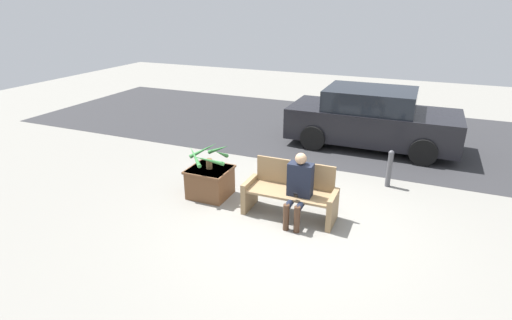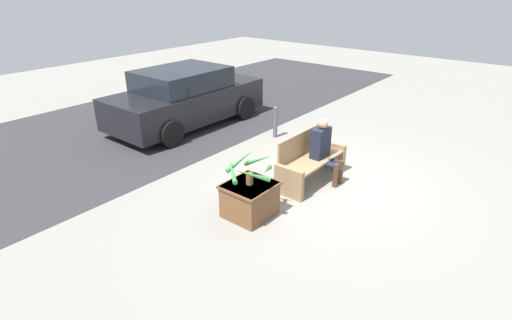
{
  "view_description": "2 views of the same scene",
  "coord_description": "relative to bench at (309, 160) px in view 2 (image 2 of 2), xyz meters",
  "views": [
    {
      "loc": [
        1.73,
        -5.72,
        3.55
      ],
      "look_at": [
        -0.93,
        0.54,
        0.84
      ],
      "focal_mm": 28.0,
      "sensor_mm": 36.0,
      "label": 1
    },
    {
      "loc": [
        -6.17,
        -3.25,
        3.58
      ],
      "look_at": [
        -1.29,
        0.7,
        0.72
      ],
      "focal_mm": 28.0,
      "sensor_mm": 36.0,
      "label": 2
    }
  ],
  "objects": [
    {
      "name": "bench",
      "position": [
        0.0,
        0.0,
        0.0
      ],
      "size": [
        1.62,
        0.59,
        0.95
      ],
      "color": "#8C704C",
      "rests_on": "ground_plane"
    },
    {
      "name": "planter_box",
      "position": [
        -1.67,
        0.09,
        -0.12
      ],
      "size": [
        0.79,
        0.74,
        0.58
      ],
      "color": "brown",
      "rests_on": "ground_plane"
    },
    {
      "name": "person_seated",
      "position": [
        0.19,
        -0.19,
        0.26
      ],
      "size": [
        0.41,
        0.58,
        1.24
      ],
      "color": "black",
      "rests_on": "ground_plane"
    },
    {
      "name": "potted_plant",
      "position": [
        -1.66,
        0.09,
        0.43
      ],
      "size": [
        0.84,
        0.85,
        0.5
      ],
      "color": "brown",
      "rests_on": "planter_box"
    },
    {
      "name": "ground_plane",
      "position": [
        0.16,
        -0.31,
        -0.42
      ],
      "size": [
        30.0,
        30.0,
        0.0
      ],
      "primitive_type": "plane",
      "color": "gray"
    },
    {
      "name": "road_surface",
      "position": [
        0.16,
        5.3,
        -0.42
      ],
      "size": [
        20.0,
        6.0,
        0.01
      ],
      "primitive_type": "cube",
      "color": "#2D2D30",
      "rests_on": "ground_plane"
    },
    {
      "name": "parked_car",
      "position": [
        0.75,
        4.29,
        0.31
      ],
      "size": [
        4.22,
        1.98,
        1.51
      ],
      "color": "black",
      "rests_on": "ground_plane"
    },
    {
      "name": "bollard_post",
      "position": [
        1.48,
        1.89,
        -0.01
      ],
      "size": [
        0.11,
        0.11,
        0.79
      ],
      "color": "#4C4C51",
      "rests_on": "ground_plane"
    }
  ]
}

